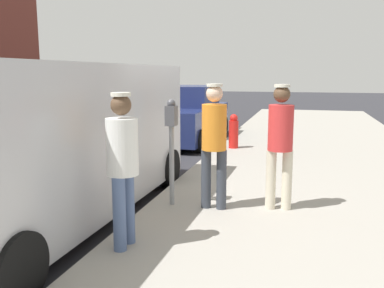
{
  "coord_description": "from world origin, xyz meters",
  "views": [
    {
      "loc": [
        3.14,
        -6.28,
        2.03
      ],
      "look_at": [
        1.65,
        -0.71,
        1.05
      ],
      "focal_mm": 39.21,
      "sensor_mm": 36.0,
      "label": 1
    }
  ],
  "objects": [
    {
      "name": "parked_sedan_ahead",
      "position": [
        -0.29,
        5.72,
        0.75
      ],
      "size": [
        1.95,
        4.41,
        1.65
      ],
      "color": "navy",
      "rests_on": "ground"
    },
    {
      "name": "pedestrian_in_orange",
      "position": [
        1.97,
        -0.72,
        1.15
      ],
      "size": [
        0.36,
        0.34,
        1.74
      ],
      "color": "#383D47",
      "rests_on": "sidewalk_slab"
    },
    {
      "name": "parked_van",
      "position": [
        -0.15,
        -1.33,
        1.15
      ],
      "size": [
        2.19,
        5.23,
        2.15
      ],
      "color": "#BCBCC1",
      "rests_on": "ground"
    },
    {
      "name": "fire_hydrant",
      "position": [
        1.45,
        4.11,
        0.57
      ],
      "size": [
        0.24,
        0.24,
        0.86
      ],
      "color": "red",
      "rests_on": "sidewalk_slab"
    },
    {
      "name": "parking_meter_near",
      "position": [
        1.35,
        -0.71,
        1.18
      ],
      "size": [
        0.14,
        0.18,
        1.52
      ],
      "color": "gray",
      "rests_on": "sidewalk_slab"
    },
    {
      "name": "sidewalk_slab",
      "position": [
        3.5,
        0.0,
        0.07
      ],
      "size": [
        5.0,
        32.0,
        0.15
      ],
      "primitive_type": "cube",
      "color": "#9E998E",
      "rests_on": "ground"
    },
    {
      "name": "pedestrian_in_red",
      "position": [
        2.85,
        -0.52,
        1.15
      ],
      "size": [
        0.36,
        0.34,
        1.73
      ],
      "color": "beige",
      "rests_on": "sidewalk_slab"
    },
    {
      "name": "pedestrian_in_white",
      "position": [
        1.3,
        -2.27,
        1.11
      ],
      "size": [
        0.34,
        0.36,
        1.68
      ],
      "color": "#4C608C",
      "rests_on": "sidewalk_slab"
    },
    {
      "name": "ground_plane",
      "position": [
        0.0,
        0.0,
        0.0
      ],
      "size": [
        80.0,
        80.0,
        0.0
      ],
      "primitive_type": "plane",
      "color": "#2D2D33"
    }
  ]
}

